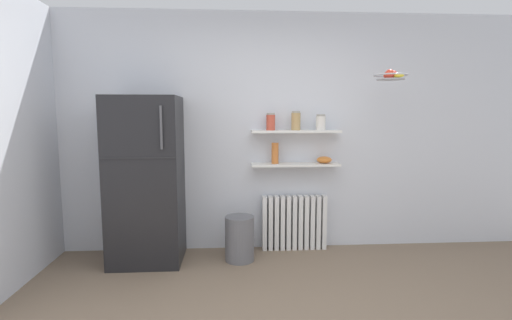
# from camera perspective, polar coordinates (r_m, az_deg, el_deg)

# --- Properties ---
(ground_plane) EXTENTS (7.04, 7.04, 0.00)m
(ground_plane) POSITION_cam_1_polar(r_m,az_deg,el_deg) (3.11, 3.58, -22.21)
(ground_plane) COLOR #7A6651
(back_wall) EXTENTS (7.04, 0.10, 2.60)m
(back_wall) POSITION_cam_1_polar(r_m,az_deg,el_deg) (4.26, 1.04, 4.08)
(back_wall) COLOR silver
(back_wall) RESTS_ON ground_plane
(refrigerator) EXTENTS (0.71, 0.66, 1.68)m
(refrigerator) POSITION_cam_1_polar(r_m,az_deg,el_deg) (4.03, -16.10, -2.91)
(refrigerator) COLOR black
(refrigerator) RESTS_ON ground_plane
(radiator) EXTENTS (0.72, 0.12, 0.61)m
(radiator) POSITION_cam_1_polar(r_m,az_deg,el_deg) (4.34, 5.72, -9.27)
(radiator) COLOR white
(radiator) RESTS_ON ground_plane
(wall_shelf_lower) EXTENTS (0.96, 0.22, 0.02)m
(wall_shelf_lower) POSITION_cam_1_polar(r_m,az_deg,el_deg) (4.18, 5.89, -0.68)
(wall_shelf_lower) COLOR white
(wall_shelf_upper) EXTENTS (0.96, 0.22, 0.02)m
(wall_shelf_upper) POSITION_cam_1_polar(r_m,az_deg,el_deg) (4.14, 5.96, 4.28)
(wall_shelf_upper) COLOR white
(storage_jar_0) EXTENTS (0.10, 0.10, 0.18)m
(storage_jar_0) POSITION_cam_1_polar(r_m,az_deg,el_deg) (4.10, 2.20, 5.73)
(storage_jar_0) COLOR #C64C38
(storage_jar_0) RESTS_ON wall_shelf_upper
(storage_jar_1) EXTENTS (0.10, 0.10, 0.20)m
(storage_jar_1) POSITION_cam_1_polar(r_m,az_deg,el_deg) (4.14, 5.98, 5.84)
(storage_jar_1) COLOR tan
(storage_jar_1) RESTS_ON wall_shelf_upper
(storage_jar_2) EXTENTS (0.10, 0.10, 0.17)m
(storage_jar_2) POSITION_cam_1_polar(r_m,az_deg,el_deg) (4.20, 9.66, 5.56)
(storage_jar_2) COLOR silver
(storage_jar_2) RESTS_ON wall_shelf_upper
(vase) EXTENTS (0.08, 0.08, 0.23)m
(vase) POSITION_cam_1_polar(r_m,az_deg,el_deg) (4.13, 2.86, 1.02)
(vase) COLOR #CC7033
(vase) RESTS_ON wall_shelf_lower
(shelf_bowl) EXTENTS (0.16, 0.16, 0.07)m
(shelf_bowl) POSITION_cam_1_polar(r_m,az_deg,el_deg) (4.24, 10.16, 0.03)
(shelf_bowl) COLOR orange
(shelf_bowl) RESTS_ON wall_shelf_lower
(trash_bin) EXTENTS (0.30, 0.30, 0.46)m
(trash_bin) POSITION_cam_1_polar(r_m,az_deg,el_deg) (4.02, -2.46, -11.64)
(trash_bin) COLOR slate
(trash_bin) RESTS_ON ground_plane
(hanging_fruit_basket) EXTENTS (0.33, 0.33, 0.10)m
(hanging_fruit_basket) POSITION_cam_1_polar(r_m,az_deg,el_deg) (4.06, 19.52, 11.80)
(hanging_fruit_basket) COLOR #B2B2B7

